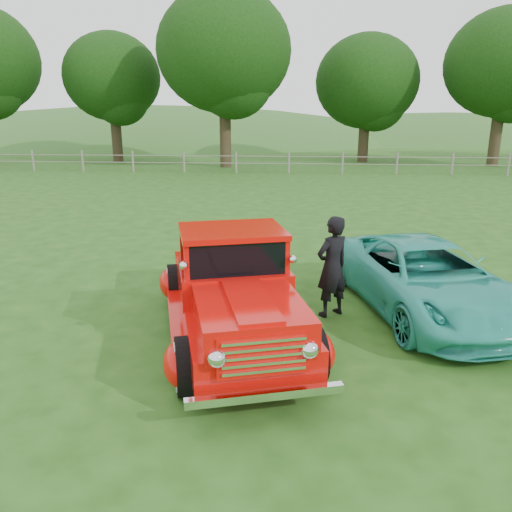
# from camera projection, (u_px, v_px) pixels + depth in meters

# --- Properties ---
(ground) EXTENTS (140.00, 140.00, 0.00)m
(ground) POSITION_uv_depth(u_px,v_px,m) (266.00, 358.00, 7.25)
(ground) COLOR #1F4713
(ground) RESTS_ON ground
(distant_hills) EXTENTS (116.00, 60.00, 18.00)m
(distant_hills) POSITION_uv_depth(u_px,v_px,m) (261.00, 173.00, 65.72)
(distant_hills) COLOR #306023
(distant_hills) RESTS_ON ground
(fence_line) EXTENTS (48.00, 0.12, 1.20)m
(fence_line) POSITION_uv_depth(u_px,v_px,m) (289.00, 163.00, 28.12)
(fence_line) COLOR slate
(fence_line) RESTS_ON ground
(tree_mid_west) EXTENTS (6.40, 6.40, 8.46)m
(tree_mid_west) POSITION_uv_depth(u_px,v_px,m) (112.00, 77.00, 33.36)
(tree_mid_west) COLOR #2D2116
(tree_mid_west) RESTS_ON ground
(tree_near_west) EXTENTS (8.00, 8.00, 10.42)m
(tree_near_west) POSITION_uv_depth(u_px,v_px,m) (224.00, 51.00, 29.55)
(tree_near_west) COLOR #2D2116
(tree_near_west) RESTS_ON ground
(tree_near_east) EXTENTS (6.80, 6.80, 8.33)m
(tree_near_east) POSITION_uv_depth(u_px,v_px,m) (367.00, 82.00, 33.14)
(tree_near_east) COLOR #2D2116
(tree_near_east) RESTS_ON ground
(tree_mid_east) EXTENTS (7.20, 7.20, 9.44)m
(tree_mid_east) POSITION_uv_depth(u_px,v_px,m) (505.00, 63.00, 30.37)
(tree_mid_east) COLOR #2D2116
(tree_mid_east) RESTS_ON ground
(red_pickup) EXTENTS (3.18, 5.27, 1.78)m
(red_pickup) POSITION_uv_depth(u_px,v_px,m) (232.00, 290.00, 7.71)
(red_pickup) COLOR black
(red_pickup) RESTS_ON ground
(teal_sedan) EXTENTS (3.14, 4.91, 1.26)m
(teal_sedan) POSITION_uv_depth(u_px,v_px,m) (425.00, 278.00, 8.76)
(teal_sedan) COLOR teal
(teal_sedan) RESTS_ON ground
(man) EXTENTS (0.77, 0.73, 1.77)m
(man) POSITION_uv_depth(u_px,v_px,m) (332.00, 267.00, 8.53)
(man) COLOR black
(man) RESTS_ON ground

